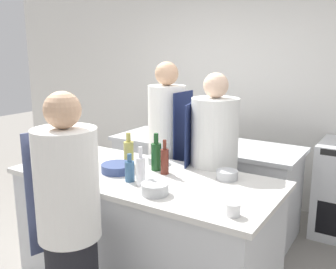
% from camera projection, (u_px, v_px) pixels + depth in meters
% --- Properties ---
extents(wall_back, '(8.00, 0.06, 2.80)m').
position_uv_depth(wall_back, '(247.00, 88.00, 4.52)').
color(wall_back, silver).
rests_on(wall_back, ground_plane).
extents(prep_counter, '(2.07, 0.93, 0.92)m').
position_uv_depth(prep_counter, '(144.00, 229.00, 2.98)').
color(prep_counter, silver).
rests_on(prep_counter, ground_plane).
extents(pass_counter, '(2.00, 0.72, 0.92)m').
position_uv_depth(pass_counter, '(203.00, 183.00, 4.00)').
color(pass_counter, silver).
rests_on(pass_counter, ground_plane).
extents(chef_at_prep_near, '(0.43, 0.42, 1.63)m').
position_uv_depth(chef_at_prep_near, '(70.00, 227.00, 2.26)').
color(chef_at_prep_near, black).
rests_on(chef_at_prep_near, ground_plane).
extents(chef_at_stove, '(0.36, 0.35, 1.75)m').
position_uv_depth(chef_at_stove, '(167.00, 154.00, 3.57)').
color(chef_at_stove, black).
rests_on(chef_at_stove, ground_plane).
extents(chef_at_pass_far, '(0.44, 0.43, 1.68)m').
position_uv_depth(chef_at_pass_far, '(213.00, 174.00, 3.15)').
color(chef_at_pass_far, black).
rests_on(chef_at_pass_far, ground_plane).
extents(bottle_olive_oil, '(0.07, 0.07, 0.21)m').
position_uv_depth(bottle_olive_oil, '(129.00, 170.00, 2.72)').
color(bottle_olive_oil, '#2D5175').
rests_on(bottle_olive_oil, prep_counter).
extents(bottle_vinegar, '(0.07, 0.07, 0.29)m').
position_uv_depth(bottle_vinegar, '(65.00, 151.00, 3.11)').
color(bottle_vinegar, black).
rests_on(bottle_vinegar, prep_counter).
extents(bottle_wine, '(0.06, 0.06, 0.28)m').
position_uv_depth(bottle_wine, '(141.00, 170.00, 2.63)').
color(bottle_wine, silver).
rests_on(bottle_wine, prep_counter).
extents(bottle_cooking_oil, '(0.08, 0.08, 0.27)m').
position_uv_depth(bottle_cooking_oil, '(129.00, 152.00, 3.10)').
color(bottle_cooking_oil, '#B2A84C').
rests_on(bottle_cooking_oil, prep_counter).
extents(bottle_sauce, '(0.06, 0.06, 0.27)m').
position_uv_depth(bottle_sauce, '(165.00, 160.00, 2.87)').
color(bottle_sauce, '#5B2319').
rests_on(bottle_sauce, prep_counter).
extents(bottle_water, '(0.08, 0.08, 0.30)m').
position_uv_depth(bottle_water, '(156.00, 156.00, 2.97)').
color(bottle_water, '#19471E').
rests_on(bottle_water, prep_counter).
extents(bowl_mixing_large, '(0.16, 0.16, 0.07)m').
position_uv_depth(bowl_mixing_large, '(227.00, 175.00, 2.77)').
color(bowl_mixing_large, '#B7BABC').
rests_on(bowl_mixing_large, prep_counter).
extents(bowl_prep_small, '(0.17, 0.17, 0.06)m').
position_uv_depth(bowl_prep_small, '(158.00, 160.00, 3.15)').
color(bowl_prep_small, '#B7BABC').
rests_on(bowl_prep_small, prep_counter).
extents(bowl_ceramic_blue, '(0.19, 0.19, 0.08)m').
position_uv_depth(bowl_ceramic_blue, '(155.00, 189.00, 2.48)').
color(bowl_ceramic_blue, '#B7BABC').
rests_on(bowl_ceramic_blue, prep_counter).
extents(bowl_wooden_salad, '(0.25, 0.25, 0.07)m').
position_uv_depth(bowl_wooden_salad, '(117.00, 168.00, 2.93)').
color(bowl_wooden_salad, navy).
rests_on(bowl_wooden_salad, prep_counter).
extents(cup, '(0.09, 0.09, 0.08)m').
position_uv_depth(cup, '(233.00, 209.00, 2.16)').
color(cup, white).
rests_on(cup, prep_counter).
extents(stockpot, '(0.24, 0.24, 0.24)m').
position_uv_depth(stockpot, '(197.00, 132.00, 3.78)').
color(stockpot, silver).
rests_on(stockpot, pass_counter).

